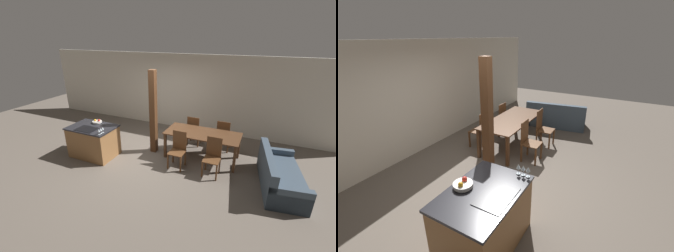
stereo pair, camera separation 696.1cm
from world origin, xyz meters
TOP-DOWN VIEW (x-y plane):
  - ground_plane at (0.00, 0.00)m, footprint 16.00×16.00m
  - wall_back at (0.00, 2.48)m, footprint 11.20×0.08m
  - kitchen_island at (-1.39, -0.59)m, footprint 1.29×0.90m
  - fruit_bowl at (-1.45, -0.30)m, footprint 0.27×0.27m
  - wine_glass_near at (-0.82, -0.96)m, footprint 0.06×0.06m
  - wine_glass_middle at (-0.82, -0.89)m, footprint 0.06×0.06m
  - wine_glass_far at (-0.82, -0.81)m, footprint 0.06×0.06m
  - dining_table at (1.51, 0.52)m, footprint 2.05×0.92m
  - dining_chair_near_left at (1.04, -0.16)m, footprint 0.40×0.40m
  - dining_chair_near_right at (1.97, -0.16)m, footprint 0.40×0.40m
  - dining_chair_far_left at (1.04, 1.20)m, footprint 0.40×0.40m
  - dining_chair_far_right at (1.97, 1.20)m, footprint 0.40×0.40m
  - couch at (3.50, -0.04)m, footprint 1.09×1.93m
  - timber_post at (0.08, 0.33)m, footprint 0.18×0.18m

SIDE VIEW (x-z plane):
  - ground_plane at x=0.00m, z-range 0.00..0.00m
  - couch at x=3.50m, z-range -0.13..0.67m
  - kitchen_island at x=-1.39m, z-range 0.00..0.90m
  - dining_chair_near_left at x=1.04m, z-range 0.02..0.99m
  - dining_chair_near_right at x=1.97m, z-range 0.02..0.99m
  - dining_chair_far_left at x=1.04m, z-range 0.02..0.99m
  - dining_chair_far_right at x=1.97m, z-range 0.02..0.99m
  - dining_table at x=1.51m, z-range 0.29..1.06m
  - fruit_bowl at x=-1.45m, z-range 0.88..0.99m
  - wine_glass_near at x=-0.82m, z-range 0.94..1.10m
  - wine_glass_middle at x=-0.82m, z-range 0.94..1.10m
  - wine_glass_far at x=-0.82m, z-range 0.94..1.10m
  - timber_post at x=0.08m, z-range 0.00..2.43m
  - wall_back at x=0.00m, z-range 0.00..2.70m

